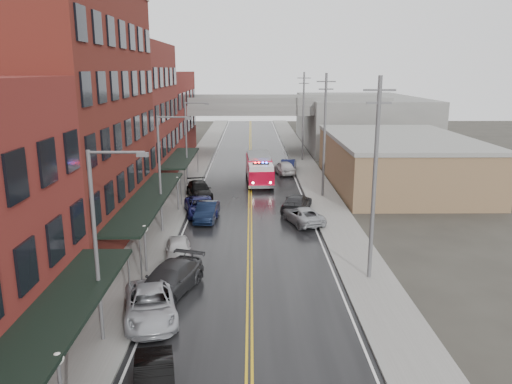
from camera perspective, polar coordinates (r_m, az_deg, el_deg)
name	(u,v)px	position (r m, az deg, el deg)	size (l,w,h in m)	color
road	(250,211)	(44.64, -0.69, -2.16)	(11.00, 160.00, 0.02)	black
sidewalk_left	(168,210)	(45.23, -9.98, -2.07)	(3.00, 160.00, 0.15)	slate
sidewalk_right	(331,210)	(45.20, 8.61, -2.03)	(3.00, 160.00, 0.15)	slate
curb_left	(187,210)	(44.99, -7.91, -2.08)	(0.30, 160.00, 0.15)	gray
curb_right	(313,210)	(44.96, 6.54, -2.04)	(0.30, 160.00, 0.15)	gray
brick_building_b	(63,117)	(38.47, -21.18, 7.98)	(9.00, 20.00, 18.00)	#5C1C18
brick_building_c	(125,116)	(55.27, -14.77, 8.39)	(9.00, 15.00, 15.00)	maroon
brick_building_far	(156,115)	(72.44, -11.37, 8.57)	(9.00, 20.00, 12.00)	maroon
tan_building	(398,163)	(56.11, 15.91, 3.23)	(14.00, 22.00, 5.00)	olive
right_far_block	(359,121)	(85.23, 11.65, 7.96)	(18.00, 30.00, 8.00)	slate
awning_0	(48,327)	(20.74, -22.67, -14.01)	(2.60, 16.00, 3.09)	black
awning_1	(149,198)	(37.87, -12.13, -0.73)	(2.60, 18.00, 3.09)	black
awning_2	(181,158)	(54.74, -8.56, 3.87)	(2.60, 13.00, 3.09)	black
globe_lamp_0	(59,374)	(19.09, -21.58, -18.81)	(0.44, 0.44, 3.12)	#59595B
globe_lamp_1	(145,238)	(31.27, -12.59, -5.15)	(0.44, 0.44, 3.12)	#59595B
globe_lamp_2	(178,186)	(44.53, -8.96, 0.69)	(0.44, 0.44, 3.12)	#59595B
street_lamp_0	(100,236)	(23.07, -17.35, -4.80)	(2.64, 0.22, 9.00)	#59595B
street_lamp_1	(163,167)	(38.17, -10.61, 2.84)	(2.64, 0.22, 9.00)	#59595B
street_lamp_2	(189,138)	(53.80, -7.72, 6.10)	(2.64, 0.22, 9.00)	#59595B
utility_pole_0	(375,177)	(29.42, 13.41, 1.69)	(1.80, 0.24, 12.00)	#59595B
utility_pole_1	(325,133)	(48.81, 7.84, 6.64)	(1.80, 0.24, 12.00)	#59595B
utility_pole_2	(303,115)	(68.55, 5.43, 8.75)	(1.80, 0.24, 12.00)	#59595B
overpass	(250,113)	(75.18, -0.67, 9.01)	(40.00, 10.00, 7.50)	slate
fire_truck	(259,169)	(55.11, 0.37, 2.70)	(3.70, 8.54, 3.07)	#B80824
parked_car_left_1	(155,383)	(20.67, -11.51, -20.59)	(1.51, 4.32, 1.42)	black
parked_car_left_2	(151,305)	(26.33, -11.96, -12.49)	(2.53, 5.49, 1.52)	#AAADB3
parked_car_left_3	(169,280)	(28.81, -9.88, -9.86)	(2.32, 5.70, 1.66)	#2A2A2C
parked_car_left_4	(178,249)	(33.72, -8.87, -6.48)	(1.64, 4.08, 1.39)	silver
parked_car_left_5	(207,212)	(41.90, -5.63, -2.23)	(1.60, 4.60, 1.52)	black
parked_car_left_6	(200,206)	(43.58, -6.37, -1.64)	(2.47, 5.35, 1.49)	#161954
parked_car_left_7	(199,190)	(49.35, -6.50, 0.24)	(2.19, 5.39, 1.56)	black
parked_car_right_0	(303,215)	(41.15, 5.35, -2.64)	(2.27, 4.93, 1.37)	#9A9CA1
parked_car_right_1	(296,203)	(44.42, 4.65, -1.25)	(2.19, 5.39, 1.56)	#262628
parked_car_right_2	(284,167)	(60.32, 3.23, 2.83)	(1.93, 4.81, 1.64)	#B8B8B8
parked_car_right_3	(288,165)	(61.97, 3.73, 3.09)	(1.68, 4.82, 1.59)	black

